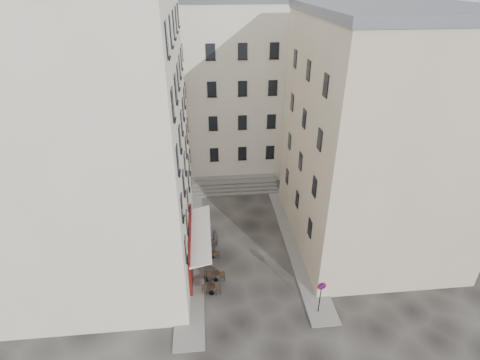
{
  "coord_description": "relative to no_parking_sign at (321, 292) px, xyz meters",
  "views": [
    {
      "loc": [
        -2.86,
        -22.16,
        20.39
      ],
      "look_at": [
        -0.25,
        4.0,
        5.82
      ],
      "focal_mm": 28.0,
      "sensor_mm": 36.0,
      "label": 1
    }
  ],
  "objects": [
    {
      "name": "bollard_mid",
      "position": [
        -7.49,
        7.28,
        -1.46
      ],
      "size": [
        0.12,
        0.12,
        0.98
      ],
      "color": "black",
      "rests_on": "ground"
    },
    {
      "name": "building_left",
      "position": [
        -14.74,
        7.78,
        8.32
      ],
      "size": [
        12.2,
        16.2,
        20.6
      ],
      "color": "beige",
      "rests_on": "ground"
    },
    {
      "name": "no_parking_sign",
      "position": [
        0.0,
        0.0,
        0.0
      ],
      "size": [
        0.64,
        0.11,
        2.8
      ],
      "rotation": [
        0.0,
        0.0,
        0.03
      ],
      "color": "black",
      "rests_on": "ground"
    },
    {
      "name": "bistro_table_c",
      "position": [
        -6.98,
        6.39,
        -1.58
      ],
      "size": [
        1.14,
        0.53,
        0.8
      ],
      "color": "black",
      "rests_on": "ground"
    },
    {
      "name": "bollard_far",
      "position": [
        -7.49,
        10.78,
        -1.46
      ],
      "size": [
        0.12,
        0.12,
        0.98
      ],
      "color": "black",
      "rests_on": "ground"
    },
    {
      "name": "cafe_storefront",
      "position": [
        -8.56,
        5.78,
        -0.11
      ],
      "size": [
        1.74,
        7.3,
        3.5
      ],
      "color": "#420F09",
      "rests_on": "ground"
    },
    {
      "name": "ground",
      "position": [
        -4.24,
        4.78,
        -1.98
      ],
      "size": [
        90.0,
        90.0,
        0.0
      ],
      "primitive_type": "plane",
      "color": "black",
      "rests_on": "ground"
    },
    {
      "name": "bistro_table_e",
      "position": [
        -7.64,
        8.8,
        -1.55
      ],
      "size": [
        1.21,
        0.57,
        0.85
      ],
      "color": "black",
      "rests_on": "ground"
    },
    {
      "name": "pedestrian",
      "position": [
        -6.71,
        7.98,
        -1.19
      ],
      "size": [
        0.62,
        0.44,
        1.59
      ],
      "primitive_type": "imported",
      "rotation": [
        0.0,
        0.0,
        3.25
      ],
      "color": "black",
      "rests_on": "ground"
    },
    {
      "name": "bistro_table_a",
      "position": [
        -7.2,
        2.49,
        -1.49
      ],
      "size": [
        1.39,
        0.65,
        0.98
      ],
      "color": "black",
      "rests_on": "ground"
    },
    {
      "name": "sidewalk_right",
      "position": [
        0.26,
        7.78,
        -1.92
      ],
      "size": [
        2.0,
        18.0,
        0.12
      ],
      "primitive_type": "cube",
      "color": "slate",
      "rests_on": "ground"
    },
    {
      "name": "bollard_near",
      "position": [
        -7.49,
        3.78,
        -1.46
      ],
      "size": [
        0.12,
        0.12,
        0.98
      ],
      "color": "black",
      "rests_on": "ground"
    },
    {
      "name": "building_right",
      "position": [
        6.26,
        8.28,
        7.32
      ],
      "size": [
        12.2,
        14.2,
        18.6
      ],
      "color": "tan",
      "rests_on": "ground"
    },
    {
      "name": "bistro_table_b",
      "position": [
        -6.83,
        3.81,
        -1.49
      ],
      "size": [
        1.36,
        0.64,
        0.96
      ],
      "color": "black",
      "rests_on": "ground"
    },
    {
      "name": "bistro_table_d",
      "position": [
        -7.41,
        7.71,
        -1.48
      ],
      "size": [
        1.4,
        0.66,
        0.98
      ],
      "color": "black",
      "rests_on": "ground"
    },
    {
      "name": "sidewalk_left",
      "position": [
        -8.74,
        8.78,
        -1.92
      ],
      "size": [
        2.0,
        22.0,
        0.12
      ],
      "primitive_type": "cube",
      "color": "slate",
      "rests_on": "ground"
    },
    {
      "name": "building_back",
      "position": [
        -5.24,
        23.78,
        7.32
      ],
      "size": [
        18.2,
        10.2,
        18.6
      ],
      "color": "beige",
      "rests_on": "ground"
    },
    {
      "name": "stone_steps",
      "position": [
        -4.24,
        17.36,
        -1.58
      ],
      "size": [
        9.0,
        3.15,
        0.8
      ],
      "color": "#595654",
      "rests_on": "ground"
    }
  ]
}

